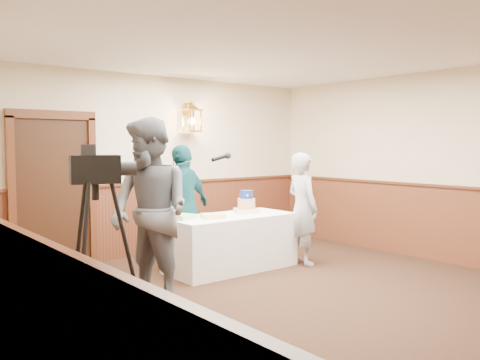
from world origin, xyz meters
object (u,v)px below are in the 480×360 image
object	(u,v)px
display_table	(231,242)
sheet_cake_green	(183,217)
interviewer	(150,213)
tiered_cake	(246,204)
sheet_cake_yellow	(213,216)
assistant_p	(183,206)
baker	(303,209)
tv_camera_rig	(97,261)

from	to	relation	value
display_table	sheet_cake_green	bearing A→B (deg)	172.89
sheet_cake_green	interviewer	distance (m)	1.28
tiered_cake	sheet_cake_yellow	world-z (taller)	tiered_cake
tiered_cake	assistant_p	distance (m)	0.89
sheet_cake_yellow	baker	world-z (taller)	baker
tv_camera_rig	sheet_cake_green	bearing A→B (deg)	55.44
display_table	sheet_cake_yellow	bearing A→B (deg)	-167.87
assistant_p	sheet_cake_green	bearing A→B (deg)	37.97
interviewer	sheet_cake_green	bearing A→B (deg)	118.30
display_table	tv_camera_rig	size ratio (longest dim) A/B	1.10
display_table	assistant_p	size ratio (longest dim) A/B	1.04
tiered_cake	tv_camera_rig	distance (m)	3.21
tiered_cake	tv_camera_rig	xyz separation A→B (m)	(-2.85, -1.46, -0.14)
sheet_cake_yellow	assistant_p	bearing A→B (deg)	98.32
interviewer	assistant_p	size ratio (longest dim) A/B	1.17
sheet_cake_green	tv_camera_rig	distance (m)	2.35
display_table	interviewer	distance (m)	1.93
interviewer	baker	bearing A→B (deg)	84.00
interviewer	display_table	bearing A→B (deg)	100.82
baker	tv_camera_rig	distance (m)	3.67
sheet_cake_green	assistant_p	bearing A→B (deg)	56.88
sheet_cake_yellow	tiered_cake	bearing A→B (deg)	10.96
tv_camera_rig	sheet_cake_yellow	bearing A→B (deg)	47.34
tiered_cake	sheet_cake_green	xyz separation A→B (m)	(-1.04, 0.04, -0.09)
display_table	sheet_cake_green	size ratio (longest dim) A/B	6.48
interviewer	tv_camera_rig	xyz separation A→B (m)	(-0.87, -0.66, -0.27)
display_table	interviewer	world-z (taller)	interviewer
tiered_cake	sheet_cake_green	size ratio (longest dim) A/B	1.50
sheet_cake_yellow	assistant_p	size ratio (longest dim) A/B	0.18
tiered_cake	tv_camera_rig	world-z (taller)	tv_camera_rig
assistant_p	baker	bearing A→B (deg)	128.60
display_table	baker	distance (m)	1.15
display_table	tv_camera_rig	bearing A→B (deg)	-150.95
tiered_cake	sheet_cake_green	bearing A→B (deg)	178.07
baker	tiered_cake	bearing A→B (deg)	63.93
tiered_cake	assistant_p	size ratio (longest dim) A/B	0.24
sheet_cake_yellow	baker	xyz separation A→B (m)	(1.35, -0.32, 0.02)
sheet_cake_yellow	tv_camera_rig	size ratio (longest dim) A/B	0.18
display_table	tv_camera_rig	world-z (taller)	tv_camera_rig
sheet_cake_green	tv_camera_rig	bearing A→B (deg)	-140.46
tiered_cake	sheet_cake_yellow	distance (m)	0.70
display_table	sheet_cake_yellow	xyz separation A→B (m)	(-0.36, -0.08, 0.41)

